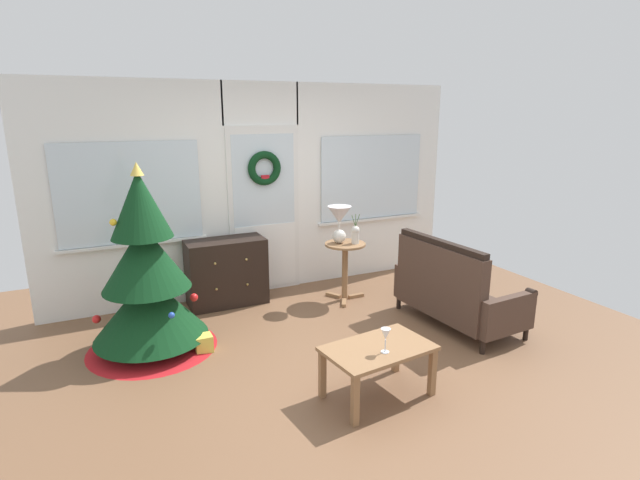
# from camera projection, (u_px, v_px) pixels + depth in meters

# --- Properties ---
(ground_plane) EXTENTS (6.76, 6.76, 0.00)m
(ground_plane) POSITION_uv_depth(u_px,v_px,m) (341.00, 359.00, 4.55)
(ground_plane) COLOR brown
(back_wall_with_door) EXTENTS (5.20, 0.19, 2.55)m
(back_wall_with_door) POSITION_uv_depth(u_px,v_px,m) (263.00, 189.00, 6.04)
(back_wall_with_door) COLOR white
(back_wall_with_door) RESTS_ON ground
(christmas_tree) EXTENTS (1.22, 1.22, 1.78)m
(christmas_tree) POSITION_uv_depth(u_px,v_px,m) (147.00, 284.00, 4.61)
(christmas_tree) COLOR #4C331E
(christmas_tree) RESTS_ON ground
(dresser_cabinet) EXTENTS (0.90, 0.45, 0.78)m
(dresser_cabinet) POSITION_uv_depth(u_px,v_px,m) (227.00, 272.00, 5.78)
(dresser_cabinet) COLOR black
(dresser_cabinet) RESTS_ON ground
(settee_sofa) EXTENTS (0.80, 1.43, 0.96)m
(settee_sofa) POSITION_uv_depth(u_px,v_px,m) (452.00, 292.00, 5.19)
(settee_sofa) COLOR black
(settee_sofa) RESTS_ON ground
(side_table) EXTENTS (0.50, 0.48, 0.71)m
(side_table) POSITION_uv_depth(u_px,v_px,m) (345.00, 260.00, 5.86)
(side_table) COLOR #8E6642
(side_table) RESTS_ON ground
(table_lamp) EXTENTS (0.28, 0.28, 0.44)m
(table_lamp) POSITION_uv_depth(u_px,v_px,m) (339.00, 219.00, 5.75)
(table_lamp) COLOR silver
(table_lamp) RESTS_ON side_table
(flower_vase) EXTENTS (0.11, 0.10, 0.35)m
(flower_vase) POSITION_uv_depth(u_px,v_px,m) (355.00, 234.00, 5.77)
(flower_vase) COLOR beige
(flower_vase) RESTS_ON side_table
(coffee_table) EXTENTS (0.89, 0.61, 0.43)m
(coffee_table) POSITION_uv_depth(u_px,v_px,m) (378.00, 354.00, 3.88)
(coffee_table) COLOR #8E6642
(coffee_table) RESTS_ON ground
(wine_glass) EXTENTS (0.08, 0.08, 0.20)m
(wine_glass) POSITION_uv_depth(u_px,v_px,m) (386.00, 335.00, 3.74)
(wine_glass) COLOR silver
(wine_glass) RESTS_ON coffee_table
(gift_box) EXTENTS (0.16, 0.15, 0.16)m
(gift_box) POSITION_uv_depth(u_px,v_px,m) (204.00, 343.00, 4.68)
(gift_box) COLOR #D8C64C
(gift_box) RESTS_ON ground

